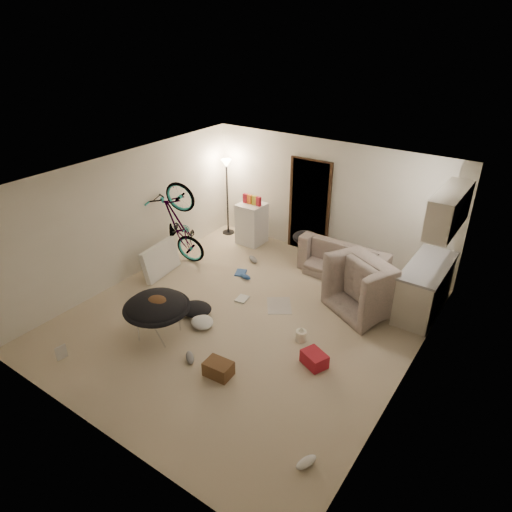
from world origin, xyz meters
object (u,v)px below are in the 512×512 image
Objects in this scene: bicycle at (180,241)px; drink_case_b at (314,359)px; juicer at (301,335)px; floor_lamp at (227,181)px; sofa at (346,261)px; tv_box at (161,260)px; mini_fridge at (252,223)px; kitchen_counter at (424,289)px; drink_case_a at (218,369)px; saucer_chair at (157,312)px; armchair at (375,289)px.

drink_case_b is at bearing -117.86° from bicycle.
juicer is at bearing -113.94° from bicycle.
sofa is at bearing -3.62° from floor_lamp.
floor_lamp is at bearing 85.43° from tv_box.
drink_case_b is at bearing -16.91° from tv_box.
floor_lamp is 1.14m from mini_fridge.
floor_lamp is 0.96× the size of bicycle.
floor_lamp is at bearing -6.34° from bicycle.
sofa reaches higher than drink_case_b.
drink_case_a is (-1.92, -3.35, -0.33)m from kitchen_counter.
saucer_chair is 2.05m from tv_box.
mini_fridge is at bearing 172.30° from kitchen_counter.
drink_case_a is (-0.26, -3.80, -0.16)m from sofa.
tv_box is 2.46× the size of drink_case_a.
bicycle is at bearing -110.60° from mini_fridge.
mini_fridge is 3.68× the size of juicer.
floor_lamp reaches higher than tv_box.
sofa is at bearing -1.13° from mini_fridge.
kitchen_counter reaches higher than armchair.
mini_fridge reaches higher than saucer_chair.
floor_lamp is at bearing 111.77° from saucer_chair.
bicycle reaches higher than tv_box.
kitchen_counter is 1.29× the size of armchair.
saucer_chair is at bearing -138.19° from drink_case_b.
mini_fridge reaches higher than armchair.
floor_lamp is 3.34m from sofa.
mini_fridge reaches higher than drink_case_b.
drink_case_b is (3.85, -0.67, -0.21)m from tv_box.
armchair is 2.94× the size of drink_case_a.
floor_lamp reaches higher than armchair.
drink_case_a is at bearing 86.26° from sofa.
mini_fridge is 3.73m from juicer.
floor_lamp is at bearing 173.77° from mini_fridge.
saucer_chair reaches higher than drink_case_b.
mini_fridge is (-2.40, 0.10, 0.20)m from sofa.
sofa is 1.72× the size of saucer_chair.
drink_case_b is (3.85, -1.27, -0.39)m from bicycle.
drink_case_a is 1.55× the size of juicer.
bicycle reaches higher than drink_case_a.
kitchen_counter is 0.80× the size of bicycle.
mini_fridge is 4.47m from drink_case_a.
armchair is at bearing -151.81° from kitchen_counter.
kitchen_counter is 2.55m from drink_case_b.
floor_lamp is at bearing 143.20° from juicer.
kitchen_counter reaches higher than drink_case_a.
bicycle is at bearing 82.99° from tv_box.
tv_box is 2.61× the size of drink_case_b.
mini_fridge is 2.38× the size of drink_case_a.
drink_case_a is 1.06× the size of drink_case_b.
tv_box reaches higher than sofa.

